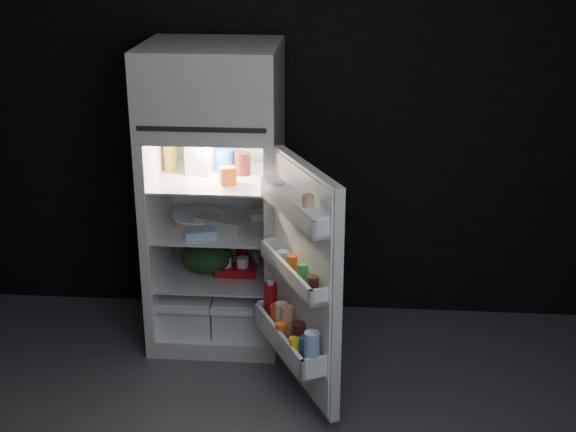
# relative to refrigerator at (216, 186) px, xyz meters

# --- Properties ---
(wall_back) EXTENTS (4.00, 0.00, 2.70)m
(wall_back) POSITION_rel_refrigerator_xyz_m (0.35, 0.38, 0.39)
(wall_back) COLOR black
(wall_back) RESTS_ON ground
(refrigerator) EXTENTS (0.76, 0.71, 1.78)m
(refrigerator) POSITION_rel_refrigerator_xyz_m (0.00, 0.00, 0.00)
(refrigerator) COLOR silver
(refrigerator) RESTS_ON ground
(fridge_door) EXTENTS (0.49, 0.73, 1.22)m
(fridge_door) POSITION_rel_refrigerator_xyz_m (0.55, -0.72, -0.27)
(fridge_door) COLOR silver
(fridge_door) RESTS_ON ground
(milk_jug) EXTENTS (0.16, 0.16, 0.24)m
(milk_jug) POSITION_rel_refrigerator_xyz_m (-0.09, 0.01, 0.19)
(milk_jug) COLOR white
(milk_jug) RESTS_ON refrigerator
(mayo_jar) EXTENTS (0.14, 0.14, 0.14)m
(mayo_jar) POSITION_rel_refrigerator_xyz_m (0.06, 0.05, 0.14)
(mayo_jar) COLOR #1C489C
(mayo_jar) RESTS_ON refrigerator
(jam_jar) EXTENTS (0.12, 0.12, 0.13)m
(jam_jar) POSITION_rel_refrigerator_xyz_m (0.16, 0.01, 0.14)
(jam_jar) COLOR black
(jam_jar) RESTS_ON refrigerator
(amber_bottle) EXTENTS (0.10, 0.10, 0.22)m
(amber_bottle) POSITION_rel_refrigerator_xyz_m (-0.27, 0.06, 0.18)
(amber_bottle) COLOR gold
(amber_bottle) RESTS_ON refrigerator
(small_carton) EXTENTS (0.10, 0.09, 0.10)m
(small_carton) POSITION_rel_refrigerator_xyz_m (0.10, -0.18, 0.12)
(small_carton) COLOR orange
(small_carton) RESTS_ON refrigerator
(egg_carton) EXTENTS (0.31, 0.21, 0.07)m
(egg_carton) POSITION_rel_refrigerator_xyz_m (0.04, -0.12, -0.19)
(egg_carton) COLOR #9B9B8D
(egg_carton) RESTS_ON refrigerator
(pie) EXTENTS (0.40, 0.40, 0.04)m
(pie) POSITION_rel_refrigerator_xyz_m (-0.11, -0.01, -0.21)
(pie) COLOR tan
(pie) RESTS_ON refrigerator
(flat_package) EXTENTS (0.19, 0.14, 0.04)m
(flat_package) POSITION_rel_refrigerator_xyz_m (-0.06, -0.23, -0.21)
(flat_package) COLOR #87A6D1
(flat_package) RESTS_ON refrigerator
(wrapped_pkg) EXTENTS (0.14, 0.13, 0.05)m
(wrapped_pkg) POSITION_rel_refrigerator_xyz_m (0.25, 0.08, -0.20)
(wrapped_pkg) COLOR beige
(wrapped_pkg) RESTS_ON refrigerator
(produce_bag) EXTENTS (0.34, 0.30, 0.20)m
(produce_bag) POSITION_rel_refrigerator_xyz_m (-0.06, -0.05, -0.43)
(produce_bag) COLOR #193815
(produce_bag) RESTS_ON refrigerator
(yogurt_tray) EXTENTS (0.24, 0.13, 0.05)m
(yogurt_tray) POSITION_rel_refrigerator_xyz_m (0.12, -0.08, -0.50)
(yogurt_tray) COLOR #AA0E15
(yogurt_tray) RESTS_ON refrigerator
(small_can_red) EXTENTS (0.09, 0.09, 0.09)m
(small_can_red) POSITION_rel_refrigerator_xyz_m (0.13, 0.11, -0.48)
(small_can_red) COLOR #AA0E15
(small_can_red) RESTS_ON refrigerator
(small_can_silver) EXTENTS (0.08, 0.08, 0.09)m
(small_can_silver) POSITION_rel_refrigerator_xyz_m (0.22, 0.05, -0.48)
(small_can_silver) COLOR silver
(small_can_silver) RESTS_ON refrigerator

